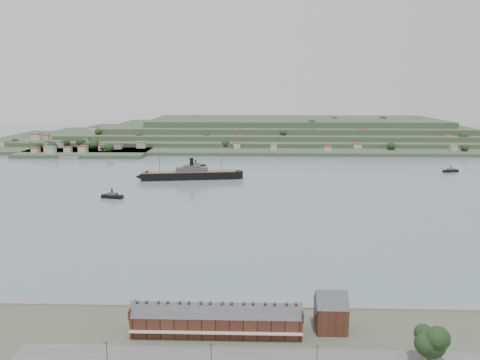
{
  "coord_description": "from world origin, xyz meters",
  "views": [
    {
      "loc": [
        1.87,
        -307.0,
        81.68
      ],
      "look_at": [
        -8.46,
        30.0,
        12.84
      ],
      "focal_mm": 35.0,
      "sensor_mm": 36.0,
      "label": 1
    }
  ],
  "objects_px": {
    "terrace_row": "(217,320)",
    "tugboat": "(112,196)",
    "gabled_building": "(331,312)",
    "fig_tree": "(432,342)",
    "steamship": "(187,175)"
  },
  "relations": [
    {
      "from": "terrace_row",
      "to": "tugboat",
      "type": "bearing_deg",
      "value": 115.71
    },
    {
      "from": "terrace_row",
      "to": "gabled_building",
      "type": "xyz_separation_m",
      "value": [
        37.5,
        4.02,
        1.34
      ]
    },
    {
      "from": "gabled_building",
      "to": "fig_tree",
      "type": "bearing_deg",
      "value": -37.24
    },
    {
      "from": "steamship",
      "to": "tugboat",
      "type": "relative_size",
      "value": 5.61
    },
    {
      "from": "gabled_building",
      "to": "tugboat",
      "type": "height_order",
      "value": "gabled_building"
    },
    {
      "from": "fig_tree",
      "to": "steamship",
      "type": "bearing_deg",
      "value": 111.59
    },
    {
      "from": "gabled_building",
      "to": "fig_tree",
      "type": "height_order",
      "value": "gabled_building"
    },
    {
      "from": "steamship",
      "to": "gabled_building",
      "type": "bearing_deg",
      "value": -71.93
    },
    {
      "from": "steamship",
      "to": "tugboat",
      "type": "distance_m",
      "value": 84.69
    },
    {
      "from": "steamship",
      "to": "tugboat",
      "type": "bearing_deg",
      "value": -122.16
    },
    {
      "from": "terrace_row",
      "to": "tugboat",
      "type": "relative_size",
      "value": 3.31
    },
    {
      "from": "steamship",
      "to": "terrace_row",
      "type": "bearing_deg",
      "value": -79.87
    },
    {
      "from": "fig_tree",
      "to": "gabled_building",
      "type": "bearing_deg",
      "value": 142.76
    },
    {
      "from": "terrace_row",
      "to": "steamship",
      "type": "xyz_separation_m",
      "value": [
        -46.92,
        262.71,
        -2.65
      ]
    },
    {
      "from": "terrace_row",
      "to": "tugboat",
      "type": "xyz_separation_m",
      "value": [
        -91.99,
        191.04,
        -5.06
      ]
    }
  ]
}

